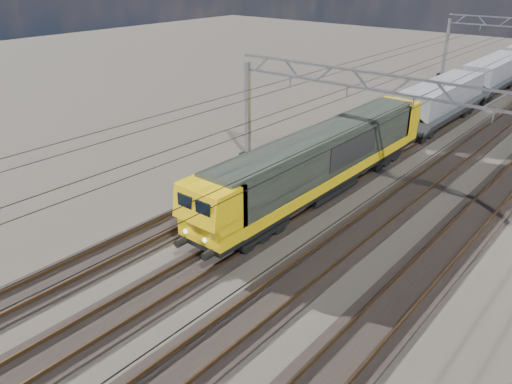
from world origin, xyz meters
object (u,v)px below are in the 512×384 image
Objects in this scene: hopper_wagon_lead at (441,100)px; hopper_wagon_mid at (494,73)px; catenary_gantry_mid at (375,130)px; locomotive at (324,159)px.

hopper_wagon_lead and hopper_wagon_mid have the same top height.
catenary_gantry_mid is 15.86m from hopper_wagon_lead.
hopper_wagon_lead is (-2.00, 15.64, -1.67)m from catenary_gantry_mid.
catenary_gantry_mid is 1.53× the size of hopper_wagon_mid.
catenary_gantry_mid is 3.27m from locomotive.
hopper_wagon_mid is (-2.00, 29.84, -1.67)m from catenary_gantry_mid.
hopper_wagon_lead is at bearing -90.00° from hopper_wagon_mid.
hopper_wagon_mid is at bearing 93.84° from catenary_gantry_mid.
hopper_wagon_mid is (-0.00, 31.90, -0.09)m from locomotive.
hopper_wagon_lead is at bearing 90.00° from locomotive.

